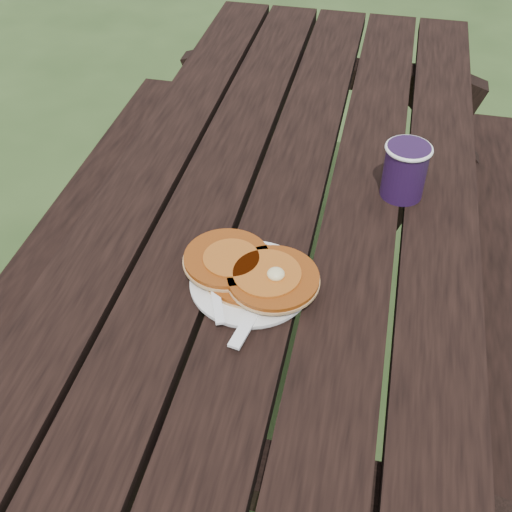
% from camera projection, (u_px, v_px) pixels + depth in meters
% --- Properties ---
extents(ground, '(60.00, 60.00, 0.00)m').
position_uv_depth(ground, '(282.00, 392.00, 1.83)').
color(ground, '#29401B').
rests_on(ground, ground).
extents(picnic_table, '(1.36, 1.80, 0.75)m').
position_uv_depth(picnic_table, '(286.00, 303.00, 1.59)').
color(picnic_table, black).
rests_on(picnic_table, ground).
extents(plate, '(0.22, 0.22, 0.01)m').
position_uv_depth(plate, '(251.00, 283.00, 1.09)').
color(plate, white).
rests_on(plate, picnic_table).
extents(pancake_stack, '(0.24, 0.18, 0.04)m').
position_uv_depth(pancake_stack, '(251.00, 270.00, 1.08)').
color(pancake_stack, '#954210').
rests_on(pancake_stack, plate).
extents(knife, '(0.05, 0.18, 0.00)m').
position_uv_depth(knife, '(257.00, 308.00, 1.04)').
color(knife, white).
rests_on(knife, plate).
extents(fork, '(0.09, 0.16, 0.01)m').
position_uv_depth(fork, '(216.00, 299.00, 1.04)').
color(fork, white).
rests_on(fork, plate).
extents(coffee_cup, '(0.09, 0.09, 0.11)m').
position_uv_depth(coffee_cup, '(405.00, 168.00, 1.24)').
color(coffee_cup, '#241034').
rests_on(coffee_cup, picnic_table).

